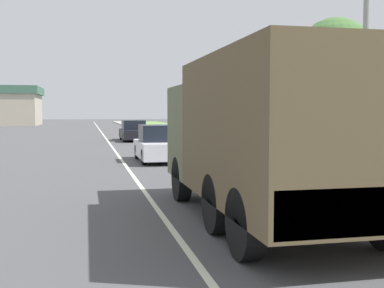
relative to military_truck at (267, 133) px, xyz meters
name	(u,v)px	position (x,y,z in m)	size (l,w,h in m)	color
ground_plane	(107,139)	(-1.84, 27.56, -1.70)	(180.00, 180.00, 0.00)	#4C4C4F
lane_centre_stripe	(107,139)	(-1.84, 27.56, -1.69)	(0.12, 120.00, 0.00)	silver
sidewalk_right	(167,138)	(2.66, 27.56, -1.64)	(1.80, 120.00, 0.12)	#9E9B93
grass_strip_right	(222,138)	(7.06, 27.56, -1.69)	(7.00, 120.00, 0.02)	#6B9347
military_truck	(267,133)	(0.00, 0.00, 0.00)	(2.56, 6.97, 3.06)	#545B3D
car_nearest_ahead	(161,145)	(-0.26, 11.43, -1.01)	(1.89, 4.01, 1.52)	silver
car_second_ahead	(133,131)	(-0.02, 25.81, -1.04)	(1.74, 4.83, 1.45)	black
pickup_truck	(344,147)	(5.24, 6.32, -0.80)	(2.04, 5.69, 1.79)	black
lamp_post	(357,32)	(2.68, 1.44, 2.19)	(1.69, 0.24, 6.23)	gray
tree_mid_right	(335,58)	(7.96, 12.00, 2.87)	(3.61, 3.61, 6.36)	brown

